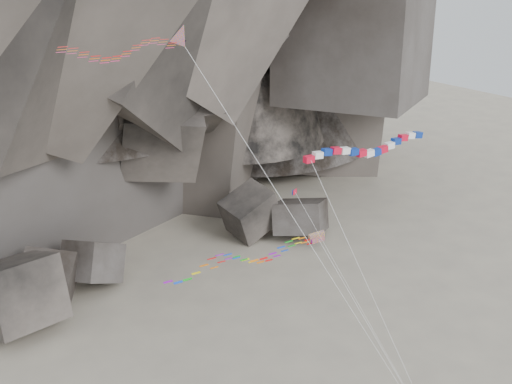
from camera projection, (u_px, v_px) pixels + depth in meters
boulder_field at (125, 266)px, 78.83m from camera, size 70.40×16.72×9.61m
delta_kite at (117, 50)px, 41.72m from camera, size 22.49×16.49×32.76m
banner_kite at (367, 149)px, 55.12m from camera, size 12.85×14.89×22.09m
parafoil_kite at (240, 258)px, 51.06m from camera, size 16.98×14.78×15.09m
pennant_kite at (325, 246)px, 49.59m from camera, size 6.44×12.40×20.12m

